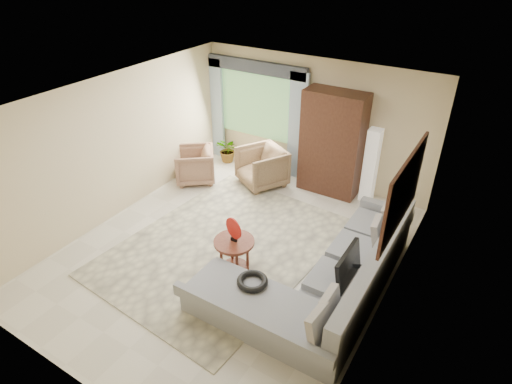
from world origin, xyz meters
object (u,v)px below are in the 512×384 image
Objects in this scene: potted_plant at (228,150)px; floor_lamp at (371,166)px; sectional_sofa at (328,283)px; armoire at (332,143)px; armchair_right at (262,167)px; armchair_left at (195,165)px; tv_screen at (348,266)px; coffee_table at (235,256)px.

floor_lamp reaches higher than potted_plant.
sectional_sofa is 3.24m from armoire.
armchair_right is at bearing -157.96° from armoire.
armchair_left is at bearing -160.59° from floor_lamp.
tv_screen is 4.95m from potted_plant.
tv_screen is 0.83× the size of armchair_right.
tv_screen is at bearing -35.79° from potted_plant.
sectional_sofa reaches higher than armchair_right.
floor_lamp is (3.40, 1.20, 0.38)m from armchair_left.
sectional_sofa is 3.87× the size of armchair_right.
tv_screen is 0.91× the size of armchair_left.
coffee_table is 1.05× the size of potted_plant.
sectional_sofa is 4.22m from armchair_left.
armchair_left is at bearing 155.32° from sectional_sofa.
armchair_right is 1.31m from potted_plant.
armchair_right reaches higher than potted_plant.
coffee_table is at bearing 11.39° from armchair_left.
armoire reaches higher than armchair_right.
armchair_right is at bearing 112.54° from coffee_table.
floor_lamp is at bearing 45.40° from armchair_right.
armoire is (-1.23, 2.90, 0.77)m from sectional_sofa.
sectional_sofa is 4.27× the size of armchair_left.
tv_screen is at bearing -2.64° from sectional_sofa.
tv_screen reaches higher than armchair_right.
armoire is 0.86m from floor_lamp.
armoire reaches higher than potted_plant.
tv_screen reaches higher than potted_plant.
tv_screen is 1.19× the size of coffee_table.
armoire is at bearing 113.06° from sectional_sofa.
potted_plant is 2.61m from armoire.
sectional_sofa is 4.68× the size of tv_screen.
coffee_table is 0.77× the size of armchair_left.
coffee_table is (-1.44, -0.25, 0.04)m from sectional_sofa.
sectional_sofa is 3.03m from floor_lamp.
armchair_right is (-2.53, 2.37, 0.12)m from sectional_sofa.
sectional_sofa is 4.71m from potted_plant.
sectional_sofa is at bearing -66.94° from armoire.
tv_screen is 0.35× the size of armoire.
armoire is at bearing -175.71° from floor_lamp.
armchair_left is (-4.10, 1.77, -0.35)m from tv_screen.
potted_plant is (-3.74, 2.87, 0.01)m from sectional_sofa.
tv_screen is 3.69m from armchair_right.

